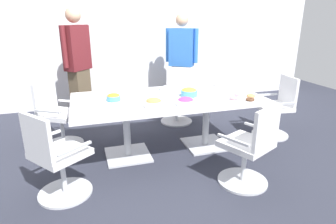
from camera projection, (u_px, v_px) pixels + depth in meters
ground_plane at (168, 150)px, 3.87m from camera, size 10.00×10.00×0.01m
back_wall at (132, 34)px, 5.59m from camera, size 8.00×0.10×2.80m
conference_table at (168, 107)px, 3.66m from camera, size 2.40×1.20×0.75m
office_chair_0 at (250, 150)px, 2.96m from camera, size 0.72×0.72×0.91m
office_chair_1 at (276, 110)px, 4.23m from camera, size 0.61×0.61×0.91m
office_chair_2 at (177, 98)px, 4.82m from camera, size 0.74×0.74×0.91m
office_chair_3 at (58, 118)px, 3.90m from camera, size 0.74×0.74×0.91m
office_chair_4 at (56, 160)px, 2.75m from camera, size 0.76×0.76×0.91m
person_standing_0 at (78, 64)px, 4.65m from camera, size 0.47×0.51×1.88m
person_standing_1 at (181, 61)px, 5.27m from camera, size 0.55×0.43×1.79m
snack_bowl_chips_yellow at (189, 92)px, 3.66m from camera, size 0.21×0.21×0.11m
snack_bowl_cookies at (154, 103)px, 3.19m from camera, size 0.20×0.20×0.11m
snack_bowl_candy_mix at (186, 102)px, 3.27m from camera, size 0.20×0.20×0.10m
snack_bowl_chips_orange at (113, 97)px, 3.47m from camera, size 0.17×0.17×0.09m
donut_platter at (243, 98)px, 3.54m from camera, size 0.36×0.36×0.04m
plate_stack at (166, 89)px, 3.96m from camera, size 0.22×0.22×0.04m
napkin_pile at (222, 85)px, 4.16m from camera, size 0.20×0.20×0.06m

